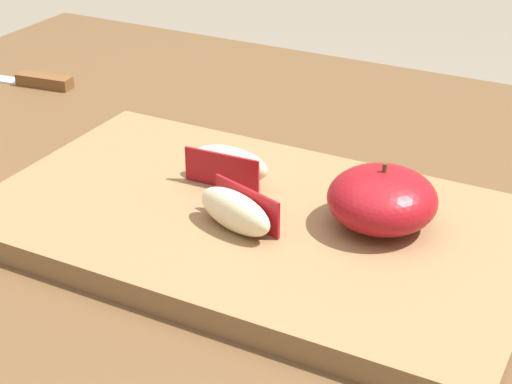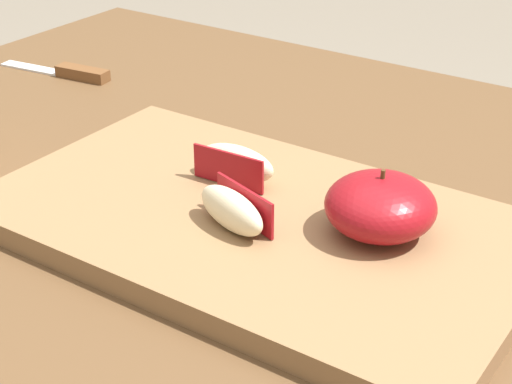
{
  "view_description": "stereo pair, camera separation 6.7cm",
  "coord_description": "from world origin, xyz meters",
  "px_view_note": "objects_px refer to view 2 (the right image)",
  "views": [
    {
      "loc": [
        0.29,
        -0.6,
        1.12
      ],
      "look_at": [
        0.02,
        -0.08,
        0.81
      ],
      "focal_mm": 57.58,
      "sensor_mm": 36.0,
      "label": 1
    },
    {
      "loc": [
        0.35,
        -0.56,
        1.12
      ],
      "look_at": [
        0.02,
        -0.08,
        0.81
      ],
      "focal_mm": 57.58,
      "sensor_mm": 36.0,
      "label": 2
    }
  ],
  "objects_px": {
    "apple_wedge_right": "(236,163)",
    "paring_knife": "(74,72)",
    "apple_half_skin_up": "(380,206)",
    "apple_wedge_near_knife": "(232,210)",
    "cutting_board": "(256,224)"
  },
  "relations": [
    {
      "from": "apple_half_skin_up",
      "to": "apple_wedge_right",
      "type": "xyz_separation_m",
      "value": [
        -0.15,
        0.01,
        -0.01
      ]
    },
    {
      "from": "apple_half_skin_up",
      "to": "paring_knife",
      "type": "distance_m",
      "value": 0.53
    },
    {
      "from": "cutting_board",
      "to": "apple_wedge_right",
      "type": "height_order",
      "value": "apple_wedge_right"
    },
    {
      "from": "apple_wedge_right",
      "to": "paring_knife",
      "type": "xyz_separation_m",
      "value": [
        -0.35,
        0.15,
        -0.03
      ]
    },
    {
      "from": "apple_wedge_right",
      "to": "paring_knife",
      "type": "distance_m",
      "value": 0.39
    },
    {
      "from": "apple_wedge_near_knife",
      "to": "paring_knife",
      "type": "height_order",
      "value": "apple_wedge_near_knife"
    },
    {
      "from": "cutting_board",
      "to": "paring_knife",
      "type": "relative_size",
      "value": 2.8
    },
    {
      "from": "apple_wedge_near_knife",
      "to": "paring_knife",
      "type": "bearing_deg",
      "value": 151.33
    },
    {
      "from": "cutting_board",
      "to": "paring_knife",
      "type": "height_order",
      "value": "cutting_board"
    },
    {
      "from": "apple_half_skin_up",
      "to": "paring_knife",
      "type": "height_order",
      "value": "apple_half_skin_up"
    },
    {
      "from": "apple_wedge_near_knife",
      "to": "apple_wedge_right",
      "type": "height_order",
      "value": "same"
    },
    {
      "from": "apple_wedge_right",
      "to": "paring_knife",
      "type": "bearing_deg",
      "value": 157.14
    },
    {
      "from": "apple_half_skin_up",
      "to": "apple_wedge_near_knife",
      "type": "relative_size",
      "value": 1.12
    },
    {
      "from": "apple_half_skin_up",
      "to": "paring_knife",
      "type": "xyz_separation_m",
      "value": [
        -0.5,
        0.16,
        -0.04
      ]
    },
    {
      "from": "cutting_board",
      "to": "apple_wedge_right",
      "type": "distance_m",
      "value": 0.07
    }
  ]
}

